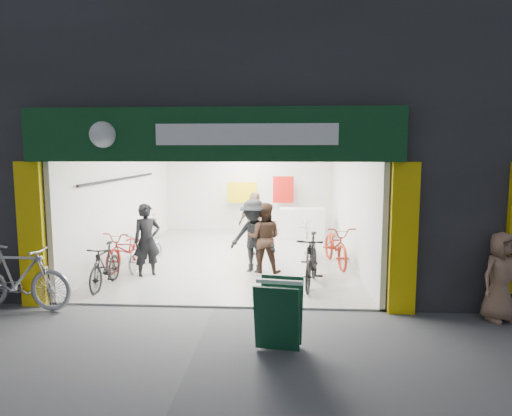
# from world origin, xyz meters

# --- Properties ---
(ground) EXTENTS (60.00, 60.00, 0.00)m
(ground) POSITION_xyz_m (0.00, 0.00, 0.00)
(ground) COLOR #56565B
(ground) RESTS_ON ground
(building) EXTENTS (17.00, 10.27, 8.00)m
(building) POSITION_xyz_m (0.91, 4.99, 4.31)
(building) COLOR #232326
(building) RESTS_ON ground
(bike_left_front) EXTENTS (0.86, 1.73, 0.87)m
(bike_left_front) POSITION_xyz_m (-2.02, 2.67, 0.43)
(bike_left_front) COLOR #ABACB0
(bike_left_front) RESTS_ON ground
(bike_left_midfront) EXTENTS (0.45, 1.54, 0.93)m
(bike_left_midfront) POSITION_xyz_m (-2.39, 1.04, 0.46)
(bike_left_midfront) COLOR black
(bike_left_midfront) RESTS_ON ground
(bike_left_midback) EXTENTS (0.90, 1.85, 0.93)m
(bike_left_midback) POSITION_xyz_m (-2.50, 2.64, 0.47)
(bike_left_midback) COLOR maroon
(bike_left_midback) RESTS_ON ground
(bike_left_back) EXTENTS (0.66, 1.78, 1.05)m
(bike_left_back) POSITION_xyz_m (-2.40, 4.46, 0.52)
(bike_left_back) COLOR #A6A7AB
(bike_left_back) RESTS_ON ground
(bike_right_front) EXTENTS (0.81, 1.88, 1.10)m
(bike_right_front) POSITION_xyz_m (1.80, 1.43, 0.55)
(bike_right_front) COLOR black
(bike_right_front) RESTS_ON ground
(bike_right_mid) EXTENTS (0.96, 2.01, 1.01)m
(bike_right_mid) POSITION_xyz_m (2.50, 3.23, 0.51)
(bike_right_mid) COLOR maroon
(bike_right_mid) RESTS_ON ground
(bike_right_back) EXTENTS (0.49, 1.66, 0.99)m
(bike_right_back) POSITION_xyz_m (1.80, 3.72, 0.50)
(bike_right_back) COLOR silver
(bike_right_back) RESTS_ON ground
(parked_bike) EXTENTS (1.96, 0.65, 1.16)m
(parked_bike) POSITION_xyz_m (-3.40, -0.30, 0.58)
(parked_bike) COLOR #ADACB1
(parked_bike) RESTS_ON ground
(customer_a) EXTENTS (0.72, 0.65, 1.64)m
(customer_a) POSITION_xyz_m (-1.78, 1.92, 0.82)
(customer_a) COLOR black
(customer_a) RESTS_ON ground
(customer_b) EXTENTS (0.84, 0.68, 1.63)m
(customer_b) POSITION_xyz_m (0.78, 2.42, 0.82)
(customer_b) COLOR #3D261B
(customer_b) RESTS_ON ground
(customer_c) EXTENTS (1.26, 0.99, 1.71)m
(customer_c) POSITION_xyz_m (0.54, 2.39, 0.85)
(customer_c) COLOR black
(customer_c) RESTS_ON ground
(customer_d) EXTENTS (1.09, 0.88, 1.74)m
(customer_d) POSITION_xyz_m (0.48, 3.96, 0.87)
(customer_d) COLOR #987358
(customer_d) RESTS_ON ground
(pedestrian_near) EXTENTS (0.84, 0.70, 1.48)m
(pedestrian_near) POSITION_xyz_m (4.77, -0.30, 0.74)
(pedestrian_near) COLOR #956F57
(pedestrian_near) RESTS_ON ground
(sandwich_board) EXTENTS (0.71, 0.73, 0.96)m
(sandwich_board) POSITION_xyz_m (1.17, -1.61, 0.53)
(sandwich_board) COLOR #0E3922
(sandwich_board) RESTS_ON ground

